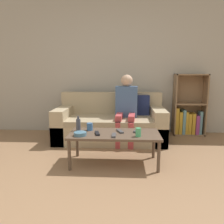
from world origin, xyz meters
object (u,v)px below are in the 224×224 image
tv_remote_0 (120,131)px  snack_bowl (80,134)px  couch (111,124)px  bookshelf (188,113)px  bottle (78,124)px  cup_far (138,132)px  cup_near (90,127)px  tv_remote_2 (114,135)px  tv_remote_3 (137,131)px  coffee_table (114,136)px  tv_remote_1 (97,133)px  person_adult (126,104)px

tv_remote_0 → snack_bowl: (-0.49, -0.19, 0.01)m
couch → bookshelf: 1.53m
tv_remote_0 → bottle: bearing=154.7°
cup_far → cup_near: bearing=158.0°
bottle → tv_remote_2: bearing=-25.5°
bookshelf → tv_remote_3: bookshelf is taller
bookshelf → bottle: size_ratio=5.80×
couch → tv_remote_0: size_ratio=10.68×
couch → coffee_table: bearing=-84.1°
cup_near → tv_remote_1: 0.22m
tv_remote_2 → bottle: 0.55m
cup_near → tv_remote_2: (0.34, -0.26, -0.04)m
cup_far → snack_bowl: cup_far is taller
coffee_table → cup_near: 0.37m
person_adult → tv_remote_2: (-0.16, -1.13, -0.23)m
bookshelf → bottle: bookshelf is taller
snack_bowl → bottle: bearing=106.7°
tv_remote_2 → snack_bowl: snack_bowl is taller
cup_near → bottle: bottle is taller
couch → bookshelf: bearing=15.5°
person_adult → cup_far: bearing=-78.7°
bookshelf → snack_bowl: (-1.77, -1.61, 0.01)m
bottle → snack_bowl: bearing=-73.3°
snack_bowl → bottle: bottle is taller
cup_far → tv_remote_0: 0.30m
cup_near → tv_remote_1: (0.12, -0.18, -0.04)m
bottle → tv_remote_1: bearing=-29.8°
coffee_table → cup_far: 0.34m
person_adult → bottle: 1.12m
person_adult → cup_near: 1.02m
cup_near → tv_remote_0: (0.41, -0.07, -0.04)m
tv_remote_1 → cup_near: bearing=110.8°
tv_remote_0 → tv_remote_1: bearing=-179.2°
tv_remote_1 → tv_remote_3: same height
tv_remote_3 → bookshelf: bearing=75.0°
cup_far → coffee_table: bearing=155.3°
couch → tv_remote_3: size_ratio=10.71×
bookshelf → tv_remote_0: 1.92m
coffee_table → snack_bowl: 0.45m
couch → snack_bowl: couch is taller
person_adult → tv_remote_3: bearing=-77.1°
bookshelf → cup_far: bearing=-123.2°
coffee_table → tv_remote_0: bearing=37.3°
coffee_table → tv_remote_2: 0.15m
snack_bowl → bottle: (-0.07, 0.23, 0.06)m
coffee_table → tv_remote_3: 0.31m
bookshelf → tv_remote_0: bearing=-132.0°
bookshelf → tv_remote_3: size_ratio=6.61×
couch → tv_remote_1: couch is taller
tv_remote_2 → bookshelf: bearing=49.8°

